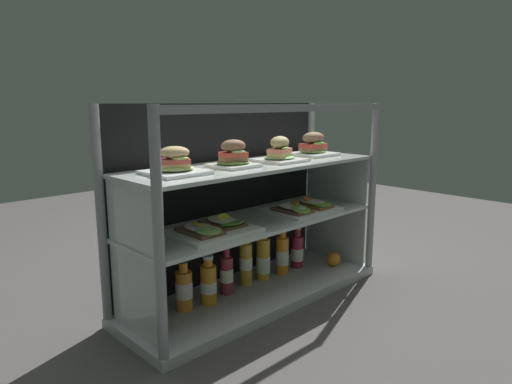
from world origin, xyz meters
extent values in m
cube|color=#474343|center=(0.00, 0.00, -0.01)|extent=(6.00, 6.00, 0.02)
cube|color=#B9BABF|center=(0.00, 0.00, 0.02)|extent=(1.29, 0.44, 0.04)
cylinder|color=gray|center=(-0.63, -0.20, 0.44)|extent=(0.04, 0.04, 0.88)
cylinder|color=gray|center=(0.63, -0.20, 0.44)|extent=(0.04, 0.04, 0.88)
cylinder|color=gray|center=(-0.63, 0.20, 0.44)|extent=(0.04, 0.04, 0.88)
cylinder|color=gray|center=(0.63, 0.20, 0.44)|extent=(0.04, 0.04, 0.88)
cube|color=gray|center=(0.00, -0.20, 0.86)|extent=(1.26, 0.03, 0.03)
cube|color=black|center=(0.00, 0.22, 0.46)|extent=(1.22, 0.01, 0.84)
cube|color=silver|center=(-0.61, 0.00, 0.20)|extent=(0.01, 0.37, 0.31)
cube|color=silver|center=(0.61, 0.00, 0.20)|extent=(0.01, 0.37, 0.31)
cube|color=silver|center=(0.00, 0.00, 0.36)|extent=(1.24, 0.38, 0.01)
cube|color=silver|center=(-0.61, 0.00, 0.49)|extent=(0.01, 0.37, 0.24)
cube|color=silver|center=(0.61, 0.00, 0.49)|extent=(0.01, 0.37, 0.24)
cube|color=silver|center=(0.00, 0.00, 0.62)|extent=(1.24, 0.38, 0.01)
cube|color=white|center=(-0.42, 0.00, 0.63)|extent=(0.21, 0.21, 0.01)
ellipsoid|color=#9AB761|center=(-0.42, 0.00, 0.65)|extent=(0.15, 0.13, 0.02)
cube|color=#E1BC78|center=(-0.42, 0.00, 0.66)|extent=(0.13, 0.12, 0.02)
cube|color=#C04B3D|center=(-0.42, 0.00, 0.67)|extent=(0.14, 0.12, 0.02)
ellipsoid|color=#A4BF5D|center=(-0.42, -0.04, 0.69)|extent=(0.07, 0.05, 0.01)
ellipsoid|color=tan|center=(-0.42, 0.00, 0.71)|extent=(0.14, 0.12, 0.05)
cube|color=white|center=(-0.14, -0.01, 0.63)|extent=(0.17, 0.17, 0.01)
ellipsoid|color=olive|center=(-0.14, -0.01, 0.64)|extent=(0.15, 0.12, 0.01)
cube|color=#96694A|center=(-0.14, -0.01, 0.66)|extent=(0.12, 0.10, 0.02)
cube|color=#CF4430|center=(-0.14, -0.01, 0.68)|extent=(0.12, 0.10, 0.02)
ellipsoid|color=#95BD6A|center=(-0.14, -0.04, 0.69)|extent=(0.07, 0.04, 0.01)
ellipsoid|color=brown|center=(-0.14, -0.01, 0.71)|extent=(0.12, 0.10, 0.05)
cube|color=white|center=(0.13, -0.02, 0.63)|extent=(0.20, 0.20, 0.01)
ellipsoid|color=#7DB161|center=(0.13, -0.02, 0.64)|extent=(0.15, 0.13, 0.01)
cube|color=tan|center=(0.13, -0.02, 0.65)|extent=(0.13, 0.11, 0.02)
cube|color=#E78065|center=(0.13, -0.02, 0.67)|extent=(0.14, 0.12, 0.02)
ellipsoid|color=#92C55C|center=(0.13, -0.05, 0.69)|extent=(0.07, 0.05, 0.02)
ellipsoid|color=tan|center=(0.13, -0.02, 0.71)|extent=(0.14, 0.12, 0.06)
cube|color=white|center=(0.42, 0.02, 0.63)|extent=(0.20, 0.20, 0.01)
ellipsoid|color=#79A948|center=(0.42, 0.02, 0.65)|extent=(0.14, 0.12, 0.01)
cube|color=#986E4F|center=(0.42, 0.02, 0.65)|extent=(0.13, 0.09, 0.02)
cube|color=#C13D2E|center=(0.42, 0.02, 0.67)|extent=(0.13, 0.09, 0.02)
ellipsoid|color=#82BF4C|center=(0.42, -0.01, 0.69)|extent=(0.08, 0.03, 0.01)
ellipsoid|color=brown|center=(0.42, 0.02, 0.71)|extent=(0.14, 0.09, 0.06)
cube|color=white|center=(-0.27, -0.03, 0.38)|extent=(0.34, 0.27, 0.02)
cube|color=brown|center=(-0.34, -0.03, 0.39)|extent=(0.12, 0.19, 0.02)
ellipsoid|color=#8AB057|center=(-0.34, -0.09, 0.41)|extent=(0.11, 0.10, 0.03)
ellipsoid|color=silver|center=(-0.34, -0.03, 0.41)|extent=(0.10, 0.15, 0.01)
cylinder|color=yellow|center=(-0.34, -0.03, 0.42)|extent=(0.06, 0.06, 0.02)
cube|color=brown|center=(-0.20, 0.00, 0.39)|extent=(0.12, 0.19, 0.01)
ellipsoid|color=#54903B|center=(-0.20, -0.06, 0.40)|extent=(0.12, 0.11, 0.03)
ellipsoid|color=white|center=(-0.20, 0.00, 0.41)|extent=(0.10, 0.15, 0.02)
cylinder|color=yellow|center=(-0.20, -0.01, 0.42)|extent=(0.06, 0.06, 0.03)
cube|color=white|center=(0.27, -0.03, 0.38)|extent=(0.34, 0.27, 0.01)
cube|color=brown|center=(0.20, -0.04, 0.39)|extent=(0.12, 0.18, 0.01)
ellipsoid|color=#78A343|center=(0.20, -0.10, 0.40)|extent=(0.12, 0.11, 0.04)
ellipsoid|color=white|center=(0.20, -0.04, 0.41)|extent=(0.10, 0.15, 0.02)
cylinder|color=orange|center=(0.21, -0.04, 0.42)|extent=(0.07, 0.07, 0.02)
cube|color=brown|center=(0.35, -0.04, 0.39)|extent=(0.12, 0.18, 0.02)
ellipsoid|color=#639832|center=(0.35, -0.10, 0.40)|extent=(0.11, 0.10, 0.02)
ellipsoid|color=silver|center=(0.35, -0.04, 0.41)|extent=(0.10, 0.15, 0.02)
cylinder|color=orange|center=(0.33, -0.03, 0.42)|extent=(0.05, 0.05, 0.02)
cylinder|color=gold|center=(-0.50, 0.05, 0.12)|extent=(0.06, 0.06, 0.15)
cylinder|color=silver|center=(-0.50, 0.05, 0.11)|extent=(0.06, 0.06, 0.05)
cylinder|color=gold|center=(-0.50, 0.05, 0.21)|extent=(0.03, 0.03, 0.05)
cylinder|color=black|center=(-0.50, 0.05, 0.24)|extent=(0.03, 0.03, 0.01)
cylinder|color=orange|center=(-0.36, 0.05, 0.13)|extent=(0.07, 0.07, 0.16)
cylinder|color=white|center=(-0.36, 0.05, 0.13)|extent=(0.07, 0.07, 0.07)
cylinder|color=orange|center=(-0.36, 0.05, 0.23)|extent=(0.04, 0.04, 0.04)
cylinder|color=black|center=(-0.36, 0.05, 0.26)|extent=(0.04, 0.04, 0.02)
cylinder|color=orange|center=(-0.25, 0.03, 0.13)|extent=(0.07, 0.07, 0.17)
cylinder|color=white|center=(-0.25, 0.03, 0.12)|extent=(0.07, 0.07, 0.05)
cylinder|color=orange|center=(-0.25, 0.03, 0.22)|extent=(0.04, 0.04, 0.03)
cylinder|color=silver|center=(-0.25, 0.03, 0.25)|extent=(0.04, 0.04, 0.02)
cylinder|color=#972D3F|center=(-0.13, 0.05, 0.13)|extent=(0.06, 0.06, 0.17)
cylinder|color=#EAECCC|center=(-0.13, 0.05, 0.13)|extent=(0.06, 0.06, 0.06)
cylinder|color=maroon|center=(-0.13, 0.05, 0.23)|extent=(0.03, 0.03, 0.04)
cylinder|color=gold|center=(-0.13, 0.05, 0.26)|extent=(0.03, 0.03, 0.02)
cylinder|color=gold|center=(0.00, 0.07, 0.14)|extent=(0.06, 0.06, 0.20)
cylinder|color=white|center=(0.00, 0.07, 0.15)|extent=(0.06, 0.06, 0.06)
cylinder|color=gold|center=(0.00, 0.07, 0.27)|extent=(0.03, 0.03, 0.05)
cylinder|color=#346EAE|center=(0.00, 0.07, 0.30)|extent=(0.04, 0.04, 0.01)
cylinder|color=gold|center=(0.11, 0.06, 0.14)|extent=(0.07, 0.07, 0.20)
cylinder|color=silver|center=(0.11, 0.06, 0.12)|extent=(0.07, 0.07, 0.08)
cylinder|color=gold|center=(0.11, 0.06, 0.27)|extent=(0.04, 0.04, 0.05)
cylinder|color=silver|center=(0.11, 0.06, 0.30)|extent=(0.04, 0.04, 0.01)
cylinder|color=orange|center=(0.23, 0.05, 0.14)|extent=(0.06, 0.06, 0.18)
cylinder|color=white|center=(0.23, 0.05, 0.13)|extent=(0.06, 0.06, 0.07)
cylinder|color=orange|center=(0.23, 0.05, 0.25)|extent=(0.04, 0.04, 0.04)
cylinder|color=teal|center=(0.23, 0.05, 0.27)|extent=(0.04, 0.04, 0.02)
cylinder|color=#A0263D|center=(0.36, 0.06, 0.12)|extent=(0.06, 0.06, 0.16)
cylinder|color=white|center=(0.36, 0.06, 0.11)|extent=(0.06, 0.06, 0.07)
cylinder|color=#952C3C|center=(0.36, 0.06, 0.23)|extent=(0.03, 0.03, 0.04)
cylinder|color=gold|center=(0.36, 0.06, 0.25)|extent=(0.03, 0.03, 0.01)
sphere|color=orange|center=(0.50, -0.07, 0.08)|extent=(0.07, 0.07, 0.07)
camera|label=1|loc=(-1.38, -1.41, 0.89)|focal=31.95mm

